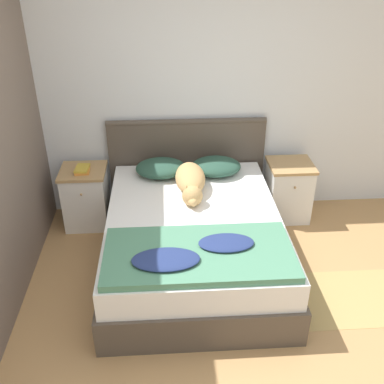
# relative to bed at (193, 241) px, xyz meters

# --- Properties ---
(ground_plane) EXTENTS (16.00, 16.00, 0.00)m
(ground_plane) POSITION_rel_bed_xyz_m (0.11, -1.07, -0.27)
(ground_plane) COLOR tan
(wall_back) EXTENTS (9.00, 0.06, 2.55)m
(wall_back) POSITION_rel_bed_xyz_m (0.11, 1.06, 1.01)
(wall_back) COLOR silver
(wall_back) RESTS_ON ground_plane
(bed) EXTENTS (1.50, 1.94, 0.55)m
(bed) POSITION_rel_bed_xyz_m (0.00, 0.00, 0.00)
(bed) COLOR #4C4238
(bed) RESTS_ON ground_plane
(headboard) EXTENTS (1.58, 0.06, 1.01)m
(headboard) POSITION_rel_bed_xyz_m (0.00, 0.99, 0.26)
(headboard) COLOR #4C4238
(headboard) RESTS_ON ground_plane
(nightstand_left) EXTENTS (0.44, 0.43, 0.61)m
(nightstand_left) POSITION_rel_bed_xyz_m (-1.02, 0.76, 0.04)
(nightstand_left) COLOR white
(nightstand_left) RESTS_ON ground_plane
(nightstand_right) EXTENTS (0.44, 0.43, 0.61)m
(nightstand_right) POSITION_rel_bed_xyz_m (1.02, 0.76, 0.04)
(nightstand_right) COLOR white
(nightstand_right) RESTS_ON ground_plane
(pillow_left) EXTENTS (0.49, 0.39, 0.15)m
(pillow_left) POSITION_rel_bed_xyz_m (-0.27, 0.72, 0.35)
(pillow_left) COLOR #284C3D
(pillow_left) RESTS_ON bed
(pillow_right) EXTENTS (0.49, 0.39, 0.15)m
(pillow_right) POSITION_rel_bed_xyz_m (0.27, 0.72, 0.35)
(pillow_right) COLOR #284C3D
(pillow_right) RESTS_ON bed
(quilt) EXTENTS (1.37, 0.68, 0.10)m
(quilt) POSITION_rel_bed_xyz_m (-0.01, -0.59, 0.31)
(quilt) COLOR #4C8466
(quilt) RESTS_ON bed
(dog) EXTENTS (0.27, 0.77, 0.20)m
(dog) POSITION_rel_bed_xyz_m (0.00, 0.40, 0.37)
(dog) COLOR tan
(dog) RESTS_ON bed
(book_stack) EXTENTS (0.15, 0.19, 0.04)m
(book_stack) POSITION_rel_bed_xyz_m (-1.02, 0.73, 0.36)
(book_stack) COLOR orange
(book_stack) RESTS_ON nightstand_left
(rug) EXTENTS (1.29, 0.66, 0.00)m
(rug) POSITION_rel_bed_xyz_m (1.45, -0.50, -0.27)
(rug) COLOR tan
(rug) RESTS_ON ground_plane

